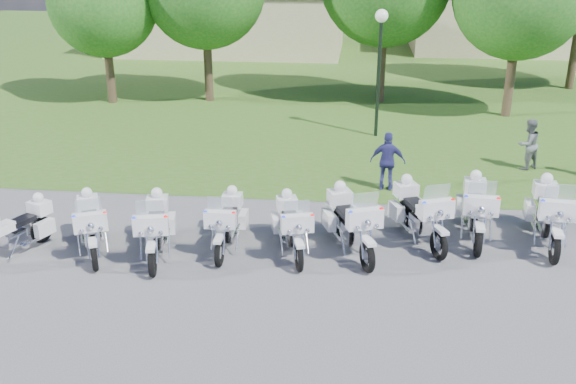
# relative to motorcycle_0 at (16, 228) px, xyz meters

# --- Properties ---
(ground) EXTENTS (100.00, 100.00, 0.00)m
(ground) POSITION_rel_motorcycle_0_xyz_m (5.12, 0.76, -0.62)
(ground) COLOR #555459
(ground) RESTS_ON ground
(grass_lawn) EXTENTS (100.00, 48.00, 0.01)m
(grass_lawn) POSITION_rel_motorcycle_0_xyz_m (5.12, 27.76, -0.61)
(grass_lawn) COLOR #35601E
(grass_lawn) RESTS_ON ground
(motorcycle_0) EXTENTS (1.23, 2.08, 1.47)m
(motorcycle_0) POSITION_rel_motorcycle_0_xyz_m (0.00, 0.00, 0.00)
(motorcycle_0) COLOR black
(motorcycle_0) RESTS_ON ground
(motorcycle_1) EXTENTS (1.35, 2.13, 1.54)m
(motorcycle_1) POSITION_rel_motorcycle_0_xyz_m (1.58, 0.28, 0.03)
(motorcycle_1) COLOR black
(motorcycle_1) RESTS_ON ground
(motorcycle_2) EXTENTS (1.09, 2.34, 1.59)m
(motorcycle_2) POSITION_rel_motorcycle_0_xyz_m (3.06, 0.27, 0.05)
(motorcycle_2) COLOR black
(motorcycle_2) RESTS_ON ground
(motorcycle_3) EXTENTS (0.74, 2.22, 1.49)m
(motorcycle_3) POSITION_rel_motorcycle_0_xyz_m (4.54, 0.83, 0.01)
(motorcycle_3) COLOR black
(motorcycle_3) RESTS_ON ground
(motorcycle_4) EXTENTS (1.11, 2.19, 1.50)m
(motorcycle_4) POSITION_rel_motorcycle_0_xyz_m (6.00, 0.77, 0.01)
(motorcycle_4) COLOR black
(motorcycle_4) RESTS_ON ground
(motorcycle_5) EXTENTS (1.38, 2.38, 1.68)m
(motorcycle_5) POSITION_rel_motorcycle_0_xyz_m (7.30, 0.97, 0.09)
(motorcycle_5) COLOR black
(motorcycle_5) RESTS_ON ground
(motorcycle_6) EXTENTS (1.36, 2.34, 1.65)m
(motorcycle_6) POSITION_rel_motorcycle_0_xyz_m (8.85, 1.68, 0.07)
(motorcycle_6) COLOR black
(motorcycle_6) RESTS_ON ground
(motorcycle_7) EXTENTS (0.94, 2.51, 1.68)m
(motorcycle_7) POSITION_rel_motorcycle_0_xyz_m (10.17, 2.01, 0.09)
(motorcycle_7) COLOR black
(motorcycle_7) RESTS_ON ground
(motorcycle_8) EXTENTS (0.99, 2.57, 1.73)m
(motorcycle_8) POSITION_rel_motorcycle_0_xyz_m (11.76, 1.86, 0.11)
(motorcycle_8) COLOR black
(motorcycle_8) RESTS_ON ground
(lamp_post) EXTENTS (0.44, 0.44, 4.39)m
(lamp_post) POSITION_rel_motorcycle_0_xyz_m (8.02, 10.24, 2.68)
(lamp_post) COLOR black
(lamp_post) RESTS_ON ground
(building_west) EXTENTS (14.56, 8.32, 4.10)m
(building_west) POSITION_rel_motorcycle_0_xyz_m (-0.88, 28.76, 1.45)
(building_west) COLOR tan
(building_west) RESTS_ON ground
(building_east) EXTENTS (11.44, 7.28, 4.10)m
(building_east) POSITION_rel_motorcycle_0_xyz_m (16.12, 30.76, 1.45)
(building_east) COLOR tan
(building_east) RESTS_ON ground
(bystander_b) EXTENTS (0.95, 0.90, 1.55)m
(bystander_b) POSITION_rel_motorcycle_0_xyz_m (12.50, 7.14, 0.16)
(bystander_b) COLOR slate
(bystander_b) RESTS_ON ground
(bystander_c) EXTENTS (1.01, 0.54, 1.65)m
(bystander_c) POSITION_rel_motorcycle_0_xyz_m (8.23, 4.88, 0.21)
(bystander_c) COLOR navy
(bystander_c) RESTS_ON ground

